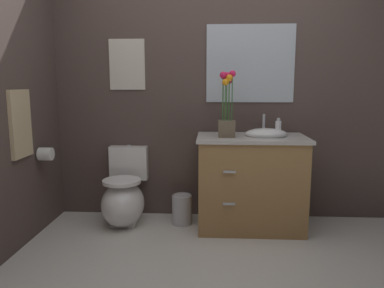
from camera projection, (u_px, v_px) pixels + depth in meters
The scene contains 10 objects.
wall_back at pixel (235, 86), 3.42m from camera, with size 4.61×0.05×2.50m, color #4C3D38.
toilet at pixel (125, 198), 3.34m from camera, with size 0.38×0.59×0.69m.
vanity_cabinet at pixel (252, 181), 3.23m from camera, with size 0.94×0.56×1.00m.
flower_vase at pixel (227, 112), 3.09m from camera, with size 0.14×0.14×0.56m.
soap_bottle at pixel (279, 128), 3.17m from camera, with size 0.05×0.05×0.16m.
trash_bin at pixel (182, 209), 3.35m from camera, with size 0.18×0.18×0.27m.
wall_poster at pixel (128, 65), 3.41m from camera, with size 0.33×0.01×0.46m, color beige.
wall_mirror at pixel (251, 64), 3.35m from camera, with size 0.80×0.01×0.70m, color #B2BCC6.
hanging_towel at pixel (21, 124), 2.81m from camera, with size 0.03×0.28×0.52m, color tan.
toilet_paper_roll at pixel (46, 154), 3.11m from camera, with size 0.11×0.11×0.11m, color white.
Camera 1 is at (-0.00, -2.02, 1.26)m, focal length 34.37 mm.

